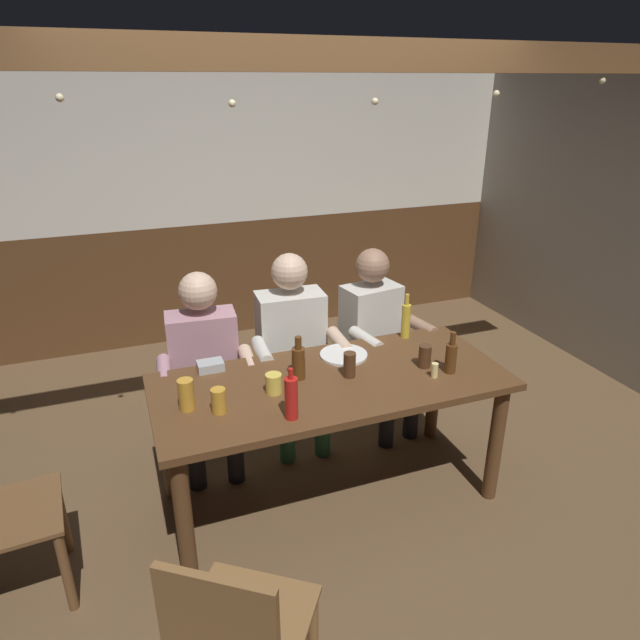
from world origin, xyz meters
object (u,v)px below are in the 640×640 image
at_px(bottle_0, 291,398).
at_px(person_1, 293,341).
at_px(table_candle, 435,370).
at_px(pint_glass_2, 219,401).
at_px(person_0, 205,361).
at_px(chair_empty_near_left, 237,639).
at_px(person_2, 377,332).
at_px(pint_glass_0, 350,365).
at_px(plate_0, 344,355).
at_px(condiment_caddy, 210,366).
at_px(dining_table, 332,397).
at_px(bottle_3, 299,362).
at_px(pint_glass_4, 274,384).
at_px(bottle_2, 406,320).
at_px(bottle_1, 451,357).
at_px(pint_glass_1, 425,356).
at_px(pint_glass_3, 186,395).

bearing_deg(bottle_0, person_1, 71.55).
relative_size(table_candle, pint_glass_2, 0.65).
bearing_deg(person_0, chair_empty_near_left, 87.87).
height_order(person_2, pint_glass_0, person_2).
height_order(person_2, bottle_0, person_2).
xyz_separation_m(bottle_0, pint_glass_2, (-0.31, 0.17, -0.05)).
distance_m(person_0, plate_0, 0.84).
bearing_deg(condiment_caddy, pint_glass_0, -26.08).
height_order(person_1, pint_glass_2, person_1).
distance_m(dining_table, person_2, 0.85).
distance_m(plate_0, pint_glass_0, 0.25).
xyz_separation_m(chair_empty_near_left, table_candle, (1.29, 0.91, 0.33)).
distance_m(bottle_3, pint_glass_4, 0.20).
bearing_deg(table_candle, bottle_3, 160.19).
height_order(bottle_2, pint_glass_0, bottle_2).
bearing_deg(pint_glass_4, dining_table, 4.55).
distance_m(dining_table, bottle_1, 0.67).
xyz_separation_m(person_0, condiment_caddy, (-0.01, -0.30, 0.12)).
bearing_deg(condiment_caddy, person_1, 29.08).
bearing_deg(person_2, person_1, -11.32).
relative_size(dining_table, pint_glass_1, 14.64).
distance_m(bottle_3, pint_glass_2, 0.49).
height_order(person_0, plate_0, person_0).
relative_size(person_0, bottle_2, 4.30).
bearing_deg(person_0, pint_glass_4, 115.13).
relative_size(person_0, pint_glass_2, 9.76).
relative_size(bottle_0, pint_glass_3, 1.66).
xyz_separation_m(dining_table, condiment_caddy, (-0.58, 0.33, 0.13)).
bearing_deg(pint_glass_3, bottle_2, 14.83).
distance_m(person_2, pint_glass_3, 1.49).
bearing_deg(bottle_0, pint_glass_1, 15.33).
relative_size(person_2, pint_glass_1, 9.64).
xyz_separation_m(table_candle, bottle_3, (-0.68, 0.24, 0.06)).
height_order(person_2, pint_glass_1, person_2).
xyz_separation_m(bottle_2, pint_glass_3, (-1.37, -0.36, -0.04)).
xyz_separation_m(person_2, pint_glass_3, (-1.33, -0.66, 0.16)).
relative_size(bottle_0, pint_glass_1, 2.03).
distance_m(person_2, table_candle, 0.81).
bearing_deg(condiment_caddy, bottle_2, 0.35).
bearing_deg(bottle_2, bottle_3, -161.34).
distance_m(person_1, person_2, 0.58).
bearing_deg(bottle_2, person_1, 153.19).
bearing_deg(bottle_3, pint_glass_2, -158.28).
distance_m(condiment_caddy, pint_glass_1, 1.17).
distance_m(condiment_caddy, pint_glass_4, 0.44).
bearing_deg(plate_0, bottle_0, -133.26).
distance_m(table_candle, bottle_0, 0.84).
bearing_deg(person_1, pint_glass_3, 45.35).
xyz_separation_m(person_1, pint_glass_3, (-0.75, -0.68, 0.14)).
relative_size(bottle_1, bottle_3, 0.98).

